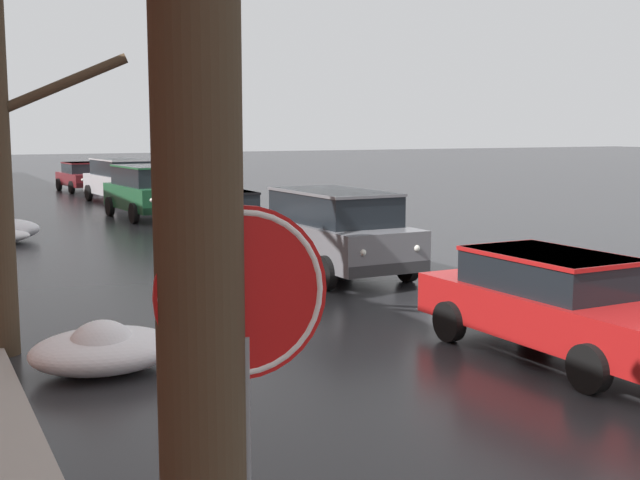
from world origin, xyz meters
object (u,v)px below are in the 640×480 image
at_px(suv_grey_parked_kerbside_close, 334,229).
at_px(sedan_red_approaching_near_lane, 557,302).
at_px(bare_tree_at_the_corner, 186,42).
at_px(suv_silver_queued_behind_truck, 120,179).
at_px(suv_green_parked_far_down_block, 146,190).
at_px(sedan_maroon_at_far_intersection, 83,176).
at_px(sedan_black_parked_kerbside_mid, 224,215).
at_px(stop_sign_at_corner, 243,351).

bearing_deg(suv_grey_parked_kerbside_close, sedan_red_approaching_near_lane, -91.34).
bearing_deg(bare_tree_at_the_corner, suv_silver_queued_behind_truck, 77.47).
bearing_deg(suv_green_parked_far_down_block, sedan_red_approaching_near_lane, -88.62).
bearing_deg(suv_silver_queued_behind_truck, suv_green_parked_far_down_block, -95.57).
bearing_deg(bare_tree_at_the_corner, sedan_maroon_at_far_intersection, 80.01).
height_order(bare_tree_at_the_corner, suv_silver_queued_behind_truck, bare_tree_at_the_corner).
bearing_deg(sedan_black_parked_kerbside_mid, suv_grey_parked_kerbside_close, -86.45).
bearing_deg(suv_green_parked_far_down_block, stop_sign_at_corner, -103.84).
xyz_separation_m(sedan_black_parked_kerbside_mid, suv_silver_queued_behind_truck, (0.37, 13.65, 0.24)).
xyz_separation_m(bare_tree_at_the_corner, stop_sign_at_corner, (0.20, -0.08, -1.30)).
bearing_deg(sedan_maroon_at_far_intersection, suv_grey_parked_kerbside_close, -89.49).
height_order(bare_tree_at_the_corner, sedan_black_parked_kerbside_mid, bare_tree_at_the_corner).
relative_size(sedan_black_parked_kerbside_mid, stop_sign_at_corner, 1.58).
bearing_deg(suv_green_parked_far_down_block, suv_silver_queued_behind_truck, 84.43).
distance_m(bare_tree_at_the_corner, suv_silver_queued_behind_truck, 32.53).
bearing_deg(sedan_maroon_at_far_intersection, bare_tree_at_the_corner, -99.99).
xyz_separation_m(sedan_black_parked_kerbside_mid, sedan_maroon_at_far_intersection, (0.13, 20.56, -0.00)).
xyz_separation_m(suv_silver_queued_behind_truck, stop_sign_at_corner, (-6.83, -31.75, 1.19)).
distance_m(suv_grey_parked_kerbside_close, suv_silver_queued_behind_truck, 19.51).
relative_size(sedan_maroon_at_far_intersection, stop_sign_at_corner, 1.43).
relative_size(suv_grey_parked_kerbside_close, suv_green_parked_far_down_block, 0.97).
bearing_deg(suv_grey_parked_kerbside_close, sedan_black_parked_kerbside_mid, 93.55).
height_order(sedan_red_approaching_near_lane, stop_sign_at_corner, stop_sign_at_corner).
bearing_deg(sedan_red_approaching_near_lane, suv_green_parked_far_down_block, 91.38).
xyz_separation_m(sedan_red_approaching_near_lane, sedan_maroon_at_far_intersection, (-0.07, 33.36, -0.00)).
xyz_separation_m(bare_tree_at_the_corner, sedan_black_parked_kerbside_mid, (6.67, 18.01, -2.73)).
height_order(suv_grey_parked_kerbside_close, suv_silver_queued_behind_truck, same).
bearing_deg(sedan_maroon_at_far_intersection, suv_silver_queued_behind_truck, -88.01).
relative_size(bare_tree_at_the_corner, stop_sign_at_corner, 2.34).
relative_size(sedan_red_approaching_near_lane, stop_sign_at_corner, 1.60).
bearing_deg(sedan_black_parked_kerbside_mid, suv_silver_queued_behind_truck, 88.45).
bearing_deg(suv_silver_queued_behind_truck, stop_sign_at_corner, -102.15).
xyz_separation_m(bare_tree_at_the_corner, suv_silver_queued_behind_truck, (7.04, 31.67, -2.50)).
distance_m(suv_grey_parked_kerbside_close, stop_sign_at_corner, 14.07).
xyz_separation_m(bare_tree_at_the_corner, suv_grey_parked_kerbside_close, (7.03, 12.16, -2.50)).
bearing_deg(sedan_red_approaching_near_lane, suv_grey_parked_kerbside_close, 88.66).
height_order(bare_tree_at_the_corner, suv_grey_parked_kerbside_close, bare_tree_at_the_corner).
xyz_separation_m(sedan_red_approaching_near_lane, sedan_black_parked_kerbside_mid, (-0.20, 12.80, -0.00)).
height_order(suv_green_parked_far_down_block, stop_sign_at_corner, stop_sign_at_corner).
relative_size(sedan_black_parked_kerbside_mid, suv_silver_queued_behind_truck, 0.94).
xyz_separation_m(suv_grey_parked_kerbside_close, sedan_maroon_at_far_intersection, (-0.23, 26.41, -0.24)).
bearing_deg(stop_sign_at_corner, sedan_red_approaching_near_lane, 38.44).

